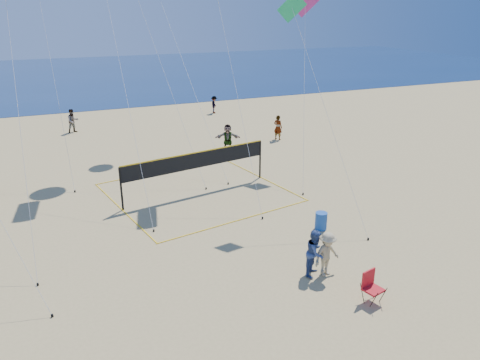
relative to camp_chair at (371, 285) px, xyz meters
name	(u,v)px	position (x,y,z in m)	size (l,w,h in m)	color
ocean	(86,75)	(-3.41, 59.83, -0.62)	(140.00, 50.00, 0.03)	#10274F
bystander_a	(315,253)	(-0.84, 2.19, 0.26)	(0.87, 0.68, 1.79)	navy
bystander_b	(327,254)	(-0.47, 1.97, 0.22)	(1.11, 0.64, 1.72)	tan
far_person_1	(228,138)	(1.89, 17.99, 0.29)	(1.71, 0.55, 1.85)	gray
far_person_2	(278,127)	(6.34, 19.24, 0.28)	(0.67, 0.44, 1.83)	gray
far_person_3	(73,121)	(-7.44, 27.25, 0.28)	(0.89, 0.70, 1.84)	gray
far_person_4	(214,105)	(5.05, 29.52, 0.15)	(1.02, 0.58, 1.57)	gray
camp_chair	(371,285)	(0.00, 0.00, 0.00)	(0.72, 0.85, 1.25)	red
trash_barrel	(321,221)	(1.38, 5.29, -0.24)	(0.53, 0.53, 0.79)	#194BA3
volleyball_net	(196,165)	(-2.37, 11.57, 0.89)	(9.85, 9.73, 2.25)	black
kite_4	(298,26)	(1.50, 8.31, 7.88)	(1.98, 5.36, 9.95)	#1DB562
kite_5	(305,13)	(5.32, 14.30, 8.31)	(3.65, 5.86, 10.32)	#BB2D81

